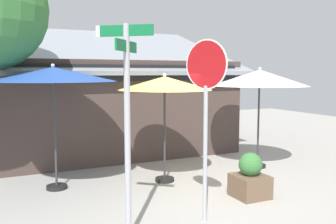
{
  "coord_description": "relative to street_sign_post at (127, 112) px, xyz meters",
  "views": [
    {
      "loc": [
        -3.71,
        -6.56,
        2.51
      ],
      "look_at": [
        -0.09,
        1.2,
        1.6
      ],
      "focal_mm": 39.34,
      "sensor_mm": 36.0,
      "label": 1
    }
  ],
  "objects": [
    {
      "name": "sidewalk_planter",
      "position": [
        2.86,
        0.78,
        -1.55
      ],
      "size": [
        0.65,
        0.65,
        0.92
      ],
      "color": "brown",
      "rests_on": "ground"
    },
    {
      "name": "ground_plane",
      "position": [
        2.0,
        1.47,
        -1.99
      ],
      "size": [
        28.0,
        28.0,
        0.1
      ],
      "primitive_type": "cube",
      "color": "#ADA8A0"
    },
    {
      "name": "patio_umbrella_ivory_right",
      "position": [
        4.53,
        2.63,
        0.43
      ],
      "size": [
        2.53,
        2.53,
        2.67
      ],
      "color": "black",
      "rests_on": "ground"
    },
    {
      "name": "patio_umbrella_royal_blue_left",
      "position": [
        -0.62,
        2.99,
        0.53
      ],
      "size": [
        2.67,
        2.67,
        2.71
      ],
      "color": "black",
      "rests_on": "ground"
    },
    {
      "name": "cafe_building",
      "position": [
        1.7,
        6.8,
        -0.41
      ],
      "size": [
        7.5,
        5.37,
        4.15
      ],
      "color": "#473833",
      "rests_on": "ground"
    },
    {
      "name": "patio_umbrella_mustard_center",
      "position": [
        1.75,
        2.51,
        0.31
      ],
      "size": [
        2.16,
        2.16,
        2.5
      ],
      "color": "black",
      "rests_on": "ground"
    },
    {
      "name": "stop_sign",
      "position": [
        1.4,
        0.11,
        0.22
      ],
      "size": [
        0.34,
        0.76,
        3.06
      ],
      "color": "#A8AAB2",
      "rests_on": "ground"
    },
    {
      "name": "street_sign_post",
      "position": [
        0.0,
        0.0,
        0.0
      ],
      "size": [
        0.69,
        0.64,
        3.21
      ],
      "color": "#A8AAB2",
      "rests_on": "ground"
    }
  ]
}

